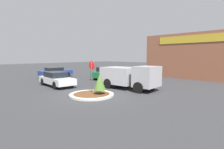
# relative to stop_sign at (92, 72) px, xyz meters

# --- Properties ---
(ground_plane) EXTENTS (120.00, 120.00, 0.00)m
(ground_plane) POSITION_rel_stop_sign_xyz_m (0.35, -0.31, -1.72)
(ground_plane) COLOR #38383A
(traffic_island) EXTENTS (3.23, 3.23, 0.14)m
(traffic_island) POSITION_rel_stop_sign_xyz_m (0.35, -0.31, -1.65)
(traffic_island) COLOR beige
(traffic_island) RESTS_ON ground_plane
(stop_sign) EXTENTS (0.63, 0.07, 2.52)m
(stop_sign) POSITION_rel_stop_sign_xyz_m (0.00, 0.00, 0.00)
(stop_sign) COLOR #4C4C51
(stop_sign) RESTS_ON ground_plane
(island_shrub) EXTENTS (0.88, 0.88, 1.47)m
(island_shrub) POSITION_rel_stop_sign_xyz_m (0.79, 0.10, -0.70)
(island_shrub) COLOR brown
(island_shrub) RESTS_ON traffic_island
(utility_truck) EXTENTS (5.22, 2.59, 2.05)m
(utility_truck) POSITION_rel_stop_sign_xyz_m (0.62, 3.72, -0.59)
(utility_truck) COLOR #B2B2B7
(utility_truck) RESTS_ON ground_plane
(storefront_building) EXTENTS (13.88, 6.07, 5.72)m
(storefront_building) POSITION_rel_stop_sign_xyz_m (2.87, 16.67, 1.15)
(storefront_building) COLOR #93563D
(storefront_building) RESTS_ON ground_plane
(parked_sedan_blue) EXTENTS (2.12, 4.40, 1.32)m
(parked_sedan_blue) POSITION_rel_stop_sign_xyz_m (-12.12, 3.52, -1.02)
(parked_sedan_blue) COLOR navy
(parked_sedan_blue) RESTS_ON ground_plane
(parked_sedan_green) EXTENTS (2.49, 4.78, 1.51)m
(parked_sedan_green) POSITION_rel_stop_sign_xyz_m (-5.62, 7.17, -0.96)
(parked_sedan_green) COLOR #1E6638
(parked_sedan_green) RESTS_ON ground_plane
(parked_sedan_white) EXTENTS (4.68, 2.08, 1.37)m
(parked_sedan_white) POSITION_rel_stop_sign_xyz_m (-5.24, -0.05, -1.01)
(parked_sedan_white) COLOR silver
(parked_sedan_white) RESTS_ON ground_plane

